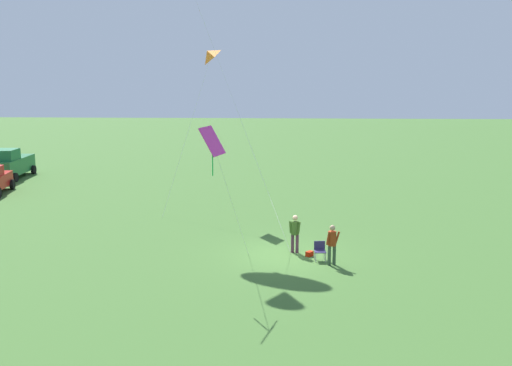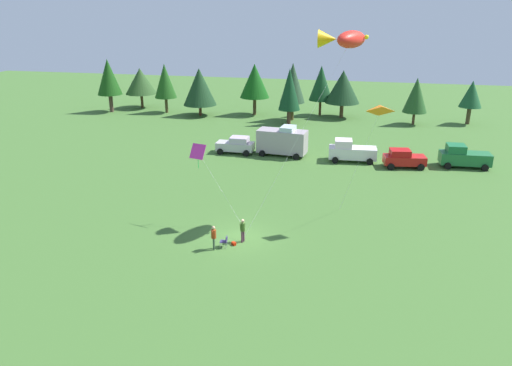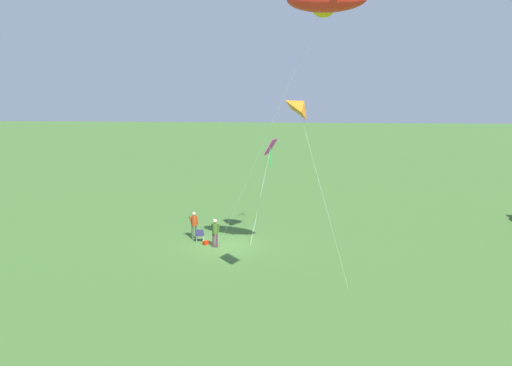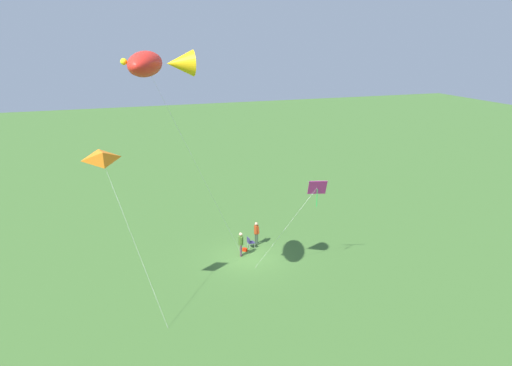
% 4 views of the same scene
% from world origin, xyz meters
% --- Properties ---
extents(ground_plane, '(160.00, 160.00, 0.00)m').
position_xyz_m(ground_plane, '(0.00, 0.00, 0.00)').
color(ground_plane, '#3E672B').
extents(person_kite_flyer, '(0.42, 0.54, 1.74)m').
position_xyz_m(person_kite_flyer, '(0.40, -0.46, 1.02)').
color(person_kite_flyer, '#542F42').
rests_on(person_kite_flyer, ground).
extents(folding_chair, '(0.52, 0.52, 0.82)m').
position_xyz_m(folding_chair, '(-0.63, -1.53, 0.49)').
color(folding_chair, navy).
rests_on(folding_chair, ground).
extents(person_spectator, '(0.42, 0.61, 1.74)m').
position_xyz_m(person_spectator, '(-1.28, -2.00, 1.02)').
color(person_spectator, '#374D35').
rests_on(person_spectator, ground).
extents(backpack_on_grass, '(0.39, 0.38, 0.22)m').
position_xyz_m(backpack_on_grass, '(-0.10, -1.11, 0.11)').
color(backpack_on_grass, red).
rests_on(backpack_on_grass, ground).
extents(kite_diamond_rainbow, '(4.52, 1.56, 6.06)m').
position_xyz_m(kite_diamond_rainbow, '(-3.76, 2.69, 5.45)').
color(kite_diamond_rainbow, '#D630A0').
rests_on(kite_diamond_rainbow, ground).
extents(kite_delta_orange, '(3.30, 3.02, 9.48)m').
position_xyz_m(kite_delta_orange, '(9.26, 4.54, 8.98)').
color(kite_delta_orange, orange).
rests_on(kite_delta_orange, ground).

